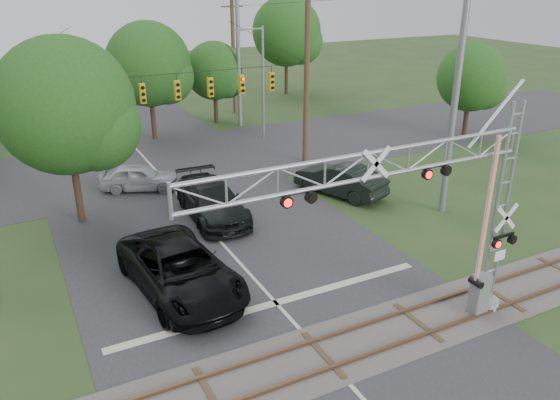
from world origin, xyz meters
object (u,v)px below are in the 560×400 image
crossing_gantry (425,205)px  traffic_signal_span (175,88)px  streetlight (261,77)px  car_dark (212,200)px  sedan_silver (139,177)px  pickup_black (180,270)px

crossing_gantry → traffic_signal_span: traffic_signal_span is taller
traffic_signal_span → streetlight: (8.60, 6.73, -1.08)m
crossing_gantry → car_dark: size_ratio=1.94×
sedan_silver → crossing_gantry: bearing=-141.2°
traffic_signal_span → pickup_black: traffic_signal_span is taller
traffic_signal_span → pickup_black: (-3.79, -12.00, -4.74)m
crossing_gantry → streetlight: (6.05, 25.09, -0.28)m
traffic_signal_span → car_dark: (-0.14, -5.74, -4.79)m
crossing_gantry → sedan_silver: (-5.08, 18.28, -4.15)m
pickup_black → sedan_silver: pickup_black is taller
pickup_black → streetlight: (12.39, 18.72, 3.66)m
traffic_signal_span → car_dark: 7.48m
car_dark → streetlight: (8.73, 12.46, 3.71)m
streetlight → car_dark: bearing=-125.0°
streetlight → sedan_silver: bearing=-148.5°
crossing_gantry → sedan_silver: size_ratio=2.74×
traffic_signal_span → pickup_black: size_ratio=2.74×
sedan_silver → streetlight: streetlight is taller
sedan_silver → streetlight: (11.13, 6.82, 3.87)m
crossing_gantry → pickup_black: 9.81m
traffic_signal_span → streetlight: size_ratio=2.33×
car_dark → streetlight: streetlight is taller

